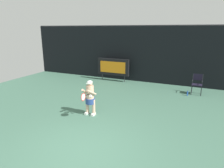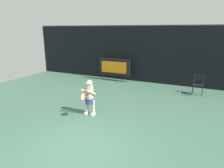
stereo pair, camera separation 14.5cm
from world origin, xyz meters
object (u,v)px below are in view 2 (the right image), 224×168
object	(u,v)px
scoreboard	(114,67)
tennis_player	(90,96)
umpire_chair	(198,83)
tennis_racket	(83,97)
water_bottle	(188,94)

from	to	relation	value
scoreboard	tennis_player	distance (m)	5.70
umpire_chair	tennis_player	bearing A→B (deg)	-129.48
tennis_player	tennis_racket	distance (m)	0.55
water_bottle	tennis_player	xyz separation A→B (m)	(-3.47, -4.21, 0.66)
water_bottle	tennis_racket	xyz separation A→B (m)	(-3.44, -4.74, 0.81)
scoreboard	water_bottle	size ratio (longest dim) A/B	8.30
umpire_chair	tennis_player	size ratio (longest dim) A/B	0.75
water_bottle	tennis_racket	world-z (taller)	tennis_racket
umpire_chair	tennis_player	distance (m)	6.11
tennis_player	tennis_racket	bearing A→B (deg)	-86.81
scoreboard	tennis_player	xyz separation A→B (m)	(1.41, -5.52, -0.16)
umpire_chair	tennis_player	xyz separation A→B (m)	(-3.88, -4.71, 0.16)
water_bottle	tennis_racket	distance (m)	5.91
scoreboard	tennis_player	size ratio (longest dim) A/B	1.52
scoreboard	tennis_racket	bearing A→B (deg)	-76.63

